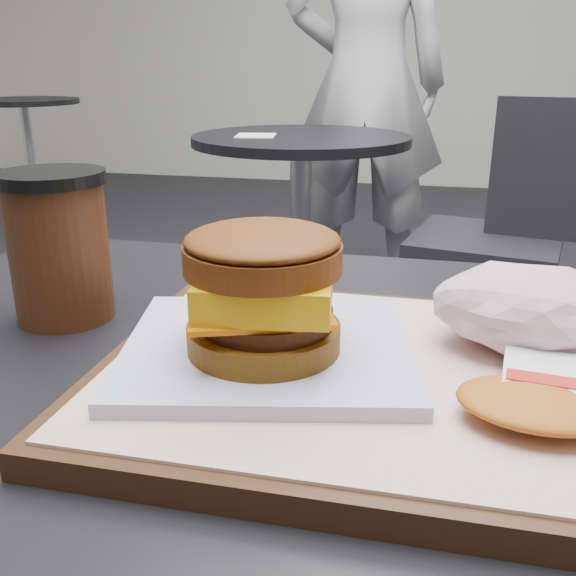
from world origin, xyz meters
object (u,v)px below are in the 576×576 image
Objects in this scene: coffee_cup at (59,246)px; neighbor_table at (301,197)px; serving_tray at (389,380)px; breakfast_sandwich at (265,305)px; hash_brown at (563,395)px; neighbor_chair at (512,227)px; crumpled_wrapper at (528,308)px; patron at (366,83)px.

coffee_cup is 0.17× the size of neighbor_table.
serving_tray is 1.73m from neighbor_table.
breakfast_sandwich is 0.18m from hash_brown.
neighbor_chair is (0.53, 1.49, -0.32)m from coffee_cup.
serving_tray is 0.29m from coffee_cup.
breakfast_sandwich is (-0.08, -0.01, 0.05)m from serving_tray.
breakfast_sandwich is at bearing -160.09° from crumpled_wrapper.
neighbor_table is (-0.50, 1.70, -0.25)m from hash_brown.
crumpled_wrapper reaches higher than hash_brown.
serving_tray is 1.61m from neighbor_chair.
crumpled_wrapper is 1.55m from neighbor_chair.
hash_brown is 0.07× the size of patron.
serving_tray is 0.21× the size of patron.
coffee_cup reaches higher than neighbor_table.
patron is (-0.53, 0.74, 0.38)m from neighbor_chair.
crumpled_wrapper is 1.70m from neighbor_table.
patron reaches higher than neighbor_chair.
neighbor_table is (-0.40, 1.66, -0.23)m from serving_tray.
neighbor_chair is at bearing 83.72° from crumpled_wrapper.
hash_brown reaches higher than neighbor_table.
neighbor_chair reaches higher than crumpled_wrapper.
patron reaches higher than serving_tray.
neighbor_table is 0.67m from neighbor_chair.
crumpled_wrapper is 1.02× the size of coffee_cup.
serving_tray is 0.51× the size of neighbor_table.
neighbor_chair is at bearing -8.25° from neighbor_table.
crumpled_wrapper is (-0.01, 0.09, 0.02)m from hash_brown.
coffee_cup is at bearing 85.36° from patron.
neighbor_table is (-0.32, 1.67, -0.28)m from breakfast_sandwich.
coffee_cup is 1.62m from neighbor_table.
breakfast_sandwich is at bearing 171.52° from hash_brown.
coffee_cup is (-0.38, 0.11, 0.03)m from hash_brown.
serving_tray is 2.99× the size of crumpled_wrapper.
patron is at bearing 78.73° from neighbor_table.
coffee_cup is at bearing 176.65° from crumpled_wrapper.
neighbor_table is (-0.12, 1.59, -0.28)m from coffee_cup.
breakfast_sandwich is 1.72m from neighbor_table.
coffee_cup is at bearing 157.26° from breakfast_sandwich.
hash_brown is (0.18, -0.03, -0.03)m from breakfast_sandwich.
breakfast_sandwich is at bearing -102.06° from neighbor_chair.
neighbor_table is 0.85× the size of neighbor_chair.
serving_tray is 0.10m from breakfast_sandwich.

